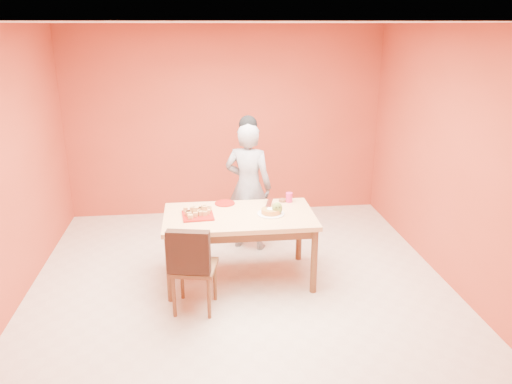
{
  "coord_description": "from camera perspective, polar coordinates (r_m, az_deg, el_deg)",
  "views": [
    {
      "loc": [
        -0.4,
        -4.58,
        2.69
      ],
      "look_at": [
        0.18,
        0.3,
        1.03
      ],
      "focal_mm": 35.0,
      "sensor_mm": 36.0,
      "label": 1
    }
  ],
  "objects": [
    {
      "name": "white_cake_plate",
      "position": [
        5.33,
        1.71,
        -2.5
      ],
      "size": [
        0.3,
        0.3,
        0.01
      ],
      "primitive_type": "cylinder",
      "rotation": [
        0.0,
        0.0,
        -0.02
      ],
      "color": "white",
      "rests_on": "dining_table"
    },
    {
      "name": "checker_tin",
      "position": [
        5.71,
        3.07,
        -0.96
      ],
      "size": [
        0.11,
        0.11,
        0.03
      ],
      "primitive_type": "cylinder",
      "rotation": [
        0.0,
        0.0,
        -0.28
      ],
      "color": "#3A1A0F",
      "rests_on": "dining_table"
    },
    {
      "name": "pastry_platter",
      "position": [
        5.3,
        -6.66,
        -2.69
      ],
      "size": [
        0.35,
        0.35,
        0.02
      ],
      "primitive_type": "cube",
      "rotation": [
        0.0,
        0.0,
        0.07
      ],
      "color": "maroon",
      "rests_on": "dining_table"
    },
    {
      "name": "red_dinner_plate",
      "position": [
        5.64,
        -3.58,
        -1.29
      ],
      "size": [
        0.27,
        0.27,
        0.01
      ],
      "primitive_type": "cylinder",
      "rotation": [
        0.0,
        0.0,
        -0.22
      ],
      "color": "maroon",
      "rests_on": "dining_table"
    },
    {
      "name": "dining_table",
      "position": [
        5.36,
        -1.92,
        -3.52
      ],
      "size": [
        1.6,
        0.9,
        0.76
      ],
      "color": "#E1B576",
      "rests_on": "floor"
    },
    {
      "name": "dining_chair",
      "position": [
        4.9,
        -7.1,
        -8.37
      ],
      "size": [
        0.5,
        0.56,
        0.92
      ],
      "rotation": [
        0.0,
        0.0,
        -0.21
      ],
      "color": "brown",
      "rests_on": "floor"
    },
    {
      "name": "egg_ornament",
      "position": [
        5.29,
        2.44,
        -1.9
      ],
      "size": [
        0.12,
        0.1,
        0.14
      ],
      "primitive_type": "ellipsoid",
      "rotation": [
        0.0,
        0.0,
        -0.14
      ],
      "color": "olive",
      "rests_on": "dining_table"
    },
    {
      "name": "wall_right",
      "position": [
        5.46,
        22.54,
        3.02
      ],
      "size": [
        0.0,
        5.0,
        5.0
      ],
      "primitive_type": "plane",
      "rotation": [
        1.57,
        0.0,
        -1.57
      ],
      "color": "#B44029",
      "rests_on": "floor"
    },
    {
      "name": "person",
      "position": [
        6.1,
        -0.88,
        0.61
      ],
      "size": [
        0.68,
        0.57,
        1.6
      ],
      "primitive_type": "imported",
      "rotation": [
        0.0,
        0.0,
        2.76
      ],
      "color": "#949496",
      "rests_on": "floor"
    },
    {
      "name": "wall_back",
      "position": [
        7.22,
        -3.52,
        7.95
      ],
      "size": [
        4.5,
        0.0,
        4.5
      ],
      "primitive_type": "plane",
      "rotation": [
        1.57,
        0.0,
        0.0
      ],
      "color": "#B44029",
      "rests_on": "floor"
    },
    {
      "name": "magenta_glass",
      "position": [
        5.68,
        3.81,
        -0.63
      ],
      "size": [
        0.08,
        0.08,
        0.11
      ],
      "primitive_type": "cylinder",
      "rotation": [
        0.0,
        0.0,
        -0.05
      ],
      "color": "#C71D5F",
      "rests_on": "dining_table"
    },
    {
      "name": "sponge_cake",
      "position": [
        5.32,
        1.71,
        -2.2
      ],
      "size": [
        0.27,
        0.27,
        0.05
      ],
      "primitive_type": "cylinder",
      "rotation": [
        0.0,
        0.0,
        -0.39
      ],
      "color": "#D17036",
      "rests_on": "white_cake_plate"
    },
    {
      "name": "ceiling",
      "position": [
        4.6,
        -1.9,
        18.8
      ],
      "size": [
        5.0,
        5.0,
        0.0
      ],
      "primitive_type": "plane",
      "rotation": [
        3.14,
        0.0,
        0.0
      ],
      "color": "white",
      "rests_on": "wall_back"
    },
    {
      "name": "pastry_pile",
      "position": [
        5.28,
        -6.68,
        -2.11
      ],
      "size": [
        0.29,
        0.29,
        0.09
      ],
      "primitive_type": null,
      "color": "tan",
      "rests_on": "pastry_platter"
    },
    {
      "name": "cake_server",
      "position": [
        5.47,
        1.54,
        -1.23
      ],
      "size": [
        0.13,
        0.3,
        0.01
      ],
      "primitive_type": "cube",
      "rotation": [
        0.0,
        0.0,
        -0.27
      ],
      "color": "white",
      "rests_on": "sponge_cake"
    },
    {
      "name": "floor",
      "position": [
        5.33,
        -1.58,
        -11.65
      ],
      "size": [
        5.0,
        5.0,
        0.0
      ],
      "primitive_type": "plane",
      "color": "beige",
      "rests_on": "ground"
    }
  ]
}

